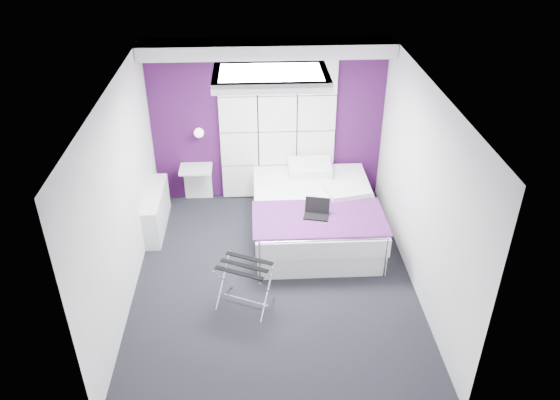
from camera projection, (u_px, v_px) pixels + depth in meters
name	position (u px, v px, depth m)	size (l,w,h in m)	color
floor	(274.00, 278.00, 7.21)	(4.40, 4.40, 0.00)	black
ceiling	(273.00, 90.00, 5.87)	(4.40, 4.40, 0.00)	white
wall_back	(268.00, 122.00, 8.42)	(3.60, 3.60, 0.00)	silver
wall_left	(122.00, 198.00, 6.46)	(4.40, 4.40, 0.00)	silver
wall_right	(422.00, 190.00, 6.62)	(4.40, 4.40, 0.00)	silver
accent_wall	(268.00, 122.00, 8.41)	(3.58, 0.02, 2.58)	#370D3B
soffit	(267.00, 49.00, 7.59)	(3.58, 0.50, 0.20)	white
headboard	(278.00, 131.00, 8.44)	(1.80, 0.08, 2.30)	silver
skylight	(271.00, 76.00, 6.40)	(1.36, 0.86, 0.12)	white
wall_lamp	(199.00, 132.00, 8.29)	(0.15, 0.15, 0.15)	white
radiator	(157.00, 211.00, 8.09)	(0.22, 1.20, 0.60)	white
bed	(314.00, 214.00, 7.97)	(1.80, 2.17, 0.76)	white
nightstand	(196.00, 168.00, 8.57)	(0.50, 0.39, 0.06)	white
luggage_rack	(245.00, 285.00, 6.62)	(0.61, 0.45, 0.61)	silver
laptop	(316.00, 211.00, 7.38)	(0.33, 0.24, 0.24)	black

